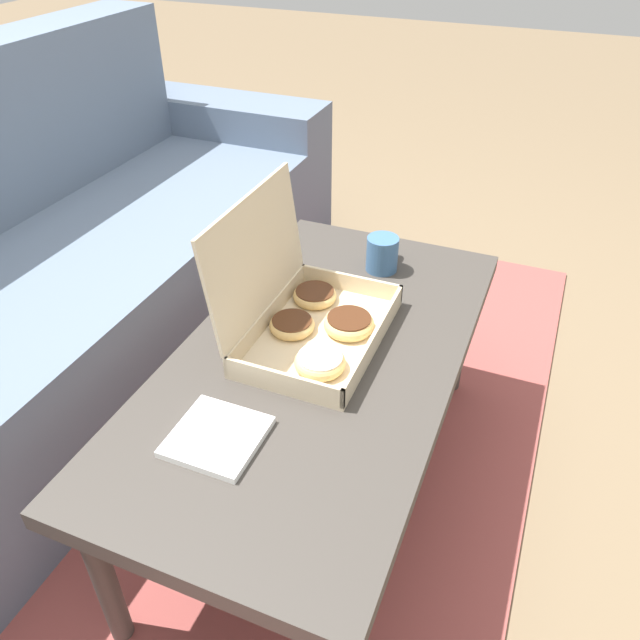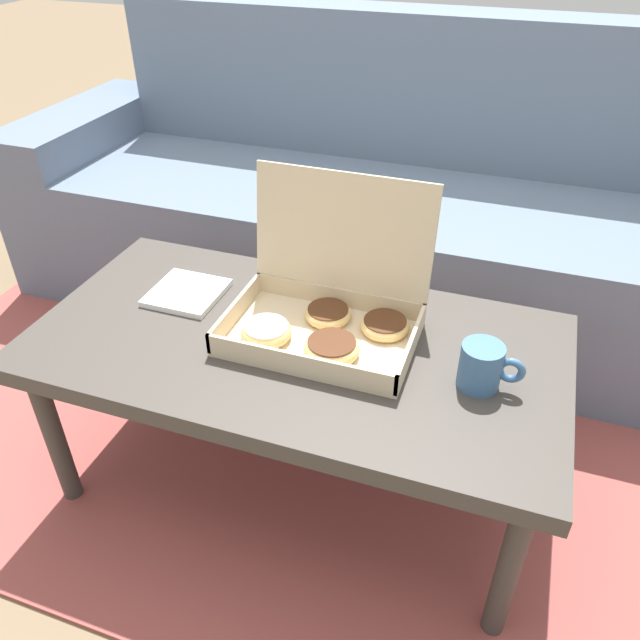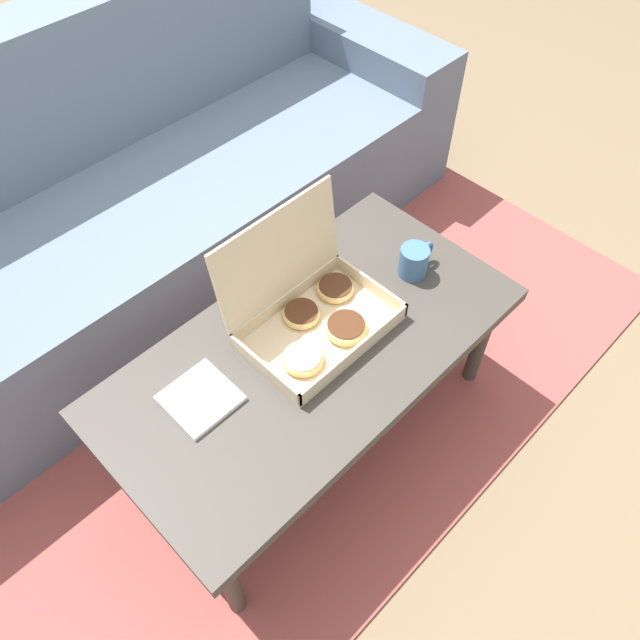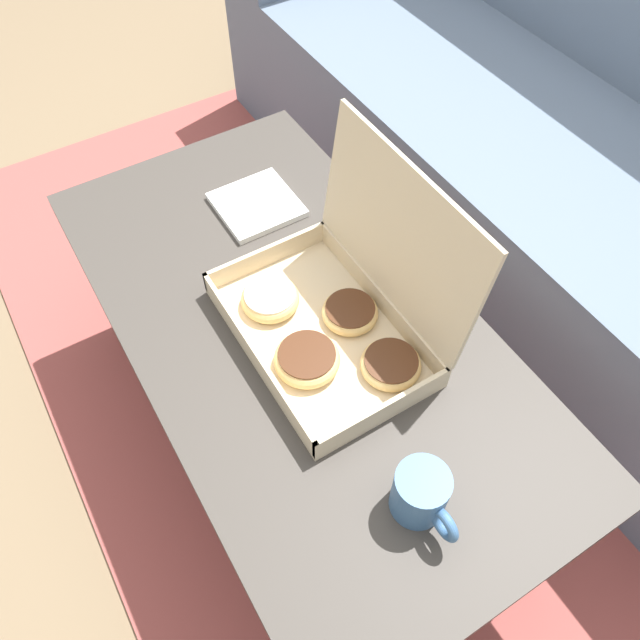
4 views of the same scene
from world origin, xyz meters
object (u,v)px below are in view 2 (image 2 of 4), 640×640
object	(u,v)px
coffee_mug	(482,366)
pastry_box	(327,311)
coffee_table	(296,356)
couch	(393,218)

from	to	relation	value
coffee_mug	pastry_box	bearing A→B (deg)	168.77
coffee_table	pastry_box	size ratio (longest dim) A/B	2.85
couch	pastry_box	distance (m)	0.86
couch	coffee_mug	size ratio (longest dim) A/B	20.45
coffee_table	coffee_mug	distance (m)	0.39
coffee_table	coffee_mug	bearing A→B (deg)	-2.71
pastry_box	couch	bearing A→B (deg)	93.73
coffee_table	pastry_box	bearing A→B (deg)	40.63
couch	coffee_mug	distance (m)	1.00
couch	pastry_box	xyz separation A→B (m)	(0.05, -0.84, 0.18)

